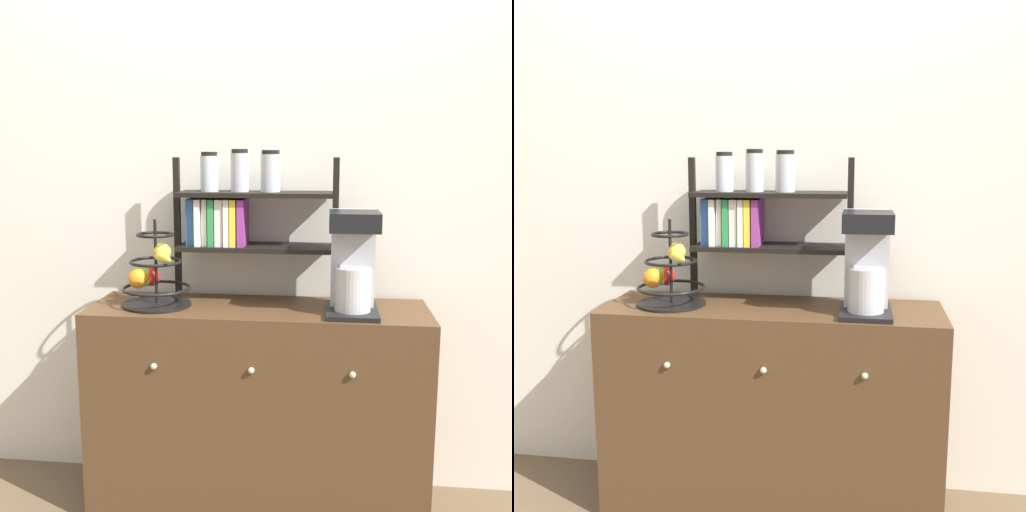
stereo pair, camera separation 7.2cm
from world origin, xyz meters
TOP-DOWN VIEW (x-y plane):
  - wall_back at (0.00, 0.44)m, footprint 7.00×0.05m
  - sideboard at (0.00, 0.20)m, footprint 1.30×0.41m
  - coffee_maker at (0.36, 0.17)m, footprint 0.19×0.25m
  - fruit_stand at (-0.40, 0.18)m, footprint 0.27×0.27m
  - shelf_hutch at (-0.09, 0.30)m, footprint 0.65×0.20m

SIDE VIEW (x-z plane):
  - sideboard at x=0.00m, z-range 0.00..0.82m
  - fruit_stand at x=-0.40m, z-range 0.77..1.10m
  - coffee_maker at x=0.36m, z-range 0.82..1.20m
  - shelf_hutch at x=-0.09m, z-range 0.88..1.48m
  - wall_back at x=0.00m, z-range 0.00..2.60m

